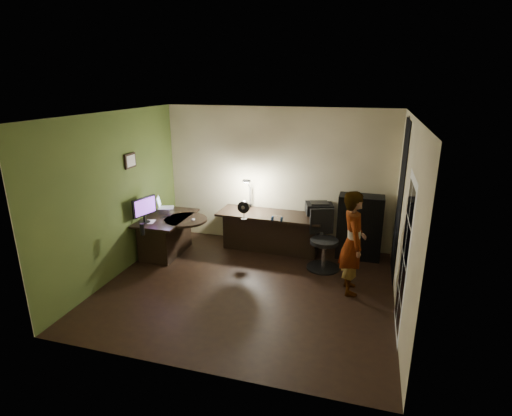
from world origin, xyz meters
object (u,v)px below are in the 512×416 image
(desk_right, at_px, (270,232))
(cabinet, at_px, (359,227))
(desk_left, at_px, (168,235))
(monitor, at_px, (144,214))
(office_chair, at_px, (324,241))
(person, at_px, (353,243))

(desk_right, bearing_deg, cabinet, 7.28)
(desk_left, xyz_separation_m, monitor, (-0.23, -0.37, 0.53))
(desk_right, xyz_separation_m, cabinet, (1.65, 0.16, 0.22))
(cabinet, bearing_deg, desk_left, -166.50)
(desk_right, height_order, cabinet, cabinet)
(office_chair, xyz_separation_m, person, (0.49, -0.67, 0.30))
(monitor, bearing_deg, cabinet, 34.10)
(desk_left, height_order, desk_right, desk_right)
(office_chair, relative_size, person, 0.63)
(desk_left, height_order, cabinet, cabinet)
(desk_right, relative_size, office_chair, 1.95)
(desk_left, distance_m, desk_right, 1.95)
(desk_left, xyz_separation_m, person, (3.41, -0.49, 0.44))
(desk_right, xyz_separation_m, person, (1.58, -1.17, 0.44))
(office_chair, bearing_deg, person, -74.82)
(desk_left, distance_m, cabinet, 3.58)
(cabinet, bearing_deg, desk_right, -174.53)
(monitor, relative_size, office_chair, 0.51)
(monitor, bearing_deg, desk_right, 43.05)
(desk_left, distance_m, person, 3.47)
(monitor, bearing_deg, office_chair, 25.87)
(monitor, bearing_deg, person, 14.09)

